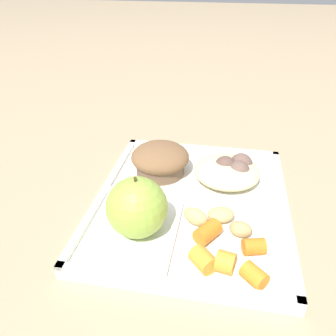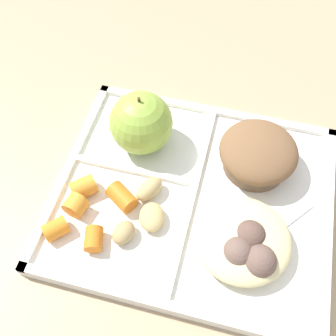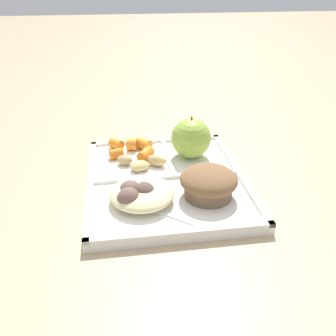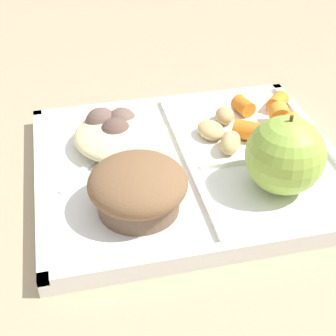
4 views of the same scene
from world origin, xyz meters
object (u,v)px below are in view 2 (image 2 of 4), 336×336
object	(u,v)px
green_apple	(141,123)
plastic_fork	(261,242)
lunch_tray	(192,197)
bran_muffin	(258,154)

from	to	relation	value
green_apple	plastic_fork	distance (m)	0.21
lunch_tray	plastic_fork	world-z (taller)	lunch_tray
green_apple	plastic_fork	bearing A→B (deg)	-31.08
green_apple	bran_muffin	distance (m)	0.15
lunch_tray	plastic_fork	size ratio (longest dim) A/B	2.85
lunch_tray	green_apple	distance (m)	0.12
bran_muffin	plastic_fork	world-z (taller)	bran_muffin
bran_muffin	plastic_fork	bearing A→B (deg)	-77.77
lunch_tray	green_apple	world-z (taller)	green_apple
lunch_tray	bran_muffin	world-z (taller)	bran_muffin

